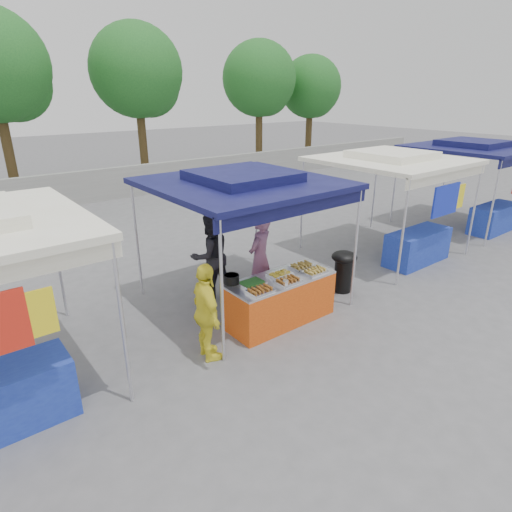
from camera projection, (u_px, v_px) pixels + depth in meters
ground_plane at (276, 318)px, 7.89m from camera, size 80.00×80.00×0.00m
back_wall at (82, 187)px, 15.74m from camera, size 40.00×0.25×1.20m
main_canopy at (243, 182)px, 7.75m from camera, size 3.20×3.20×2.57m
neighbor_stall_right at (403, 194)px, 10.33m from camera, size 3.20×3.20×2.57m
neighbor_stall_far at (482, 175)px, 12.64m from camera, size 3.20×3.20×2.57m
tree_2 at (139, 75)px, 18.27m from camera, size 3.88×3.88×6.66m
tree_3 at (261, 82)px, 21.63m from camera, size 3.72×3.69×6.35m
tree_4 at (312, 90)px, 24.16m from camera, size 3.47×3.40×5.84m
vendor_table at (280, 299)px, 7.66m from camera, size 2.00×0.80×0.85m
food_tray_fl at (260, 291)px, 6.95m from camera, size 0.42×0.30×0.07m
food_tray_fm at (288, 281)px, 7.30m from camera, size 0.42×0.30×0.07m
food_tray_fr at (315, 271)px, 7.69m from camera, size 0.42×0.30×0.07m
food_tray_bl at (252, 283)px, 7.21m from camera, size 0.42×0.30×0.07m
food_tray_bm at (280, 274)px, 7.58m from camera, size 0.42×0.30×0.07m
food_tray_br at (302, 266)px, 7.92m from camera, size 0.42×0.30×0.07m
cooking_pot at (231, 279)px, 7.27m from camera, size 0.27×0.27×0.16m
skewer_cup at (285, 283)px, 7.16m from camera, size 0.09×0.09×0.11m
wok_burner at (344, 268)px, 8.79m from camera, size 0.53×0.53×0.89m
crate_left at (240, 305)px, 8.03m from camera, size 0.52×0.36×0.31m
crate_right at (265, 294)px, 8.49m from camera, size 0.47×0.33×0.28m
crate_stacked at (265, 282)px, 8.39m from camera, size 0.46×0.32×0.27m
vendor_woman at (260, 257)px, 8.37m from camera, size 0.75×0.63×1.74m
helper_man at (210, 256)px, 8.46m from camera, size 0.86×0.68×1.74m
customer_person at (207, 313)px, 6.45m from camera, size 0.57×0.99×1.58m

